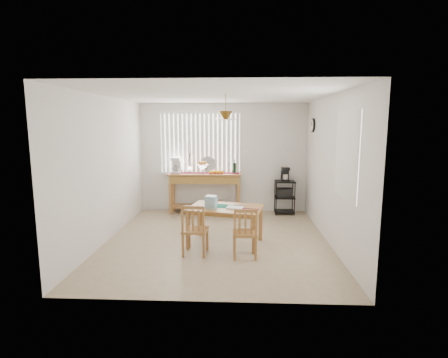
{
  "coord_description": "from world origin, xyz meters",
  "views": [
    {
      "loc": [
        0.41,
        -6.14,
        2.1
      ],
      "look_at": [
        0.1,
        0.55,
        1.05
      ],
      "focal_mm": 28.0,
      "sensor_mm": 36.0,
      "label": 1
    }
  ],
  "objects_px": {
    "wire_cart": "(285,194)",
    "dining_table": "(225,211)",
    "chair_left": "(195,230)",
    "chair_right": "(245,233)",
    "sideboard": "(205,183)",
    "cart_items": "(285,175)"
  },
  "relations": [
    {
      "from": "cart_items",
      "to": "dining_table",
      "type": "relative_size",
      "value": 0.23
    },
    {
      "from": "sideboard",
      "to": "chair_right",
      "type": "xyz_separation_m",
      "value": [
        0.9,
        -2.82,
        -0.31
      ]
    },
    {
      "from": "cart_items",
      "to": "chair_right",
      "type": "xyz_separation_m",
      "value": [
        -0.97,
        -2.84,
        -0.53
      ]
    },
    {
      "from": "sideboard",
      "to": "chair_left",
      "type": "relative_size",
      "value": 2.01
    },
    {
      "from": "dining_table",
      "to": "cart_items",
      "type": "bearing_deg",
      "value": 59.29
    },
    {
      "from": "wire_cart",
      "to": "chair_left",
      "type": "relative_size",
      "value": 0.93
    },
    {
      "from": "chair_left",
      "to": "cart_items",
      "type": "bearing_deg",
      "value": 57.02
    },
    {
      "from": "sideboard",
      "to": "chair_left",
      "type": "bearing_deg",
      "value": -88.02
    },
    {
      "from": "cart_items",
      "to": "dining_table",
      "type": "height_order",
      "value": "cart_items"
    },
    {
      "from": "dining_table",
      "to": "chair_right",
      "type": "relative_size",
      "value": 1.68
    },
    {
      "from": "wire_cart",
      "to": "cart_items",
      "type": "relative_size",
      "value": 2.43
    },
    {
      "from": "chair_left",
      "to": "chair_right",
      "type": "distance_m",
      "value": 0.81
    },
    {
      "from": "cart_items",
      "to": "chair_left",
      "type": "distance_m",
      "value": 3.31
    },
    {
      "from": "chair_left",
      "to": "wire_cart",
      "type": "bearing_deg",
      "value": 56.94
    },
    {
      "from": "cart_items",
      "to": "chair_right",
      "type": "bearing_deg",
      "value": -108.95
    },
    {
      "from": "sideboard",
      "to": "wire_cart",
      "type": "xyz_separation_m",
      "value": [
        1.88,
        0.01,
        -0.25
      ]
    },
    {
      "from": "sideboard",
      "to": "chair_right",
      "type": "bearing_deg",
      "value": -72.27
    },
    {
      "from": "chair_left",
      "to": "chair_right",
      "type": "xyz_separation_m",
      "value": [
        0.81,
        -0.09,
        -0.01
      ]
    },
    {
      "from": "wire_cart",
      "to": "chair_left",
      "type": "xyz_separation_m",
      "value": [
        -1.78,
        -2.74,
        -0.06
      ]
    },
    {
      "from": "wire_cart",
      "to": "chair_right",
      "type": "distance_m",
      "value": 2.99
    },
    {
      "from": "wire_cart",
      "to": "dining_table",
      "type": "distance_m",
      "value": 2.56
    },
    {
      "from": "cart_items",
      "to": "chair_left",
      "type": "xyz_separation_m",
      "value": [
        -1.78,
        -2.75,
        -0.52
      ]
    }
  ]
}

